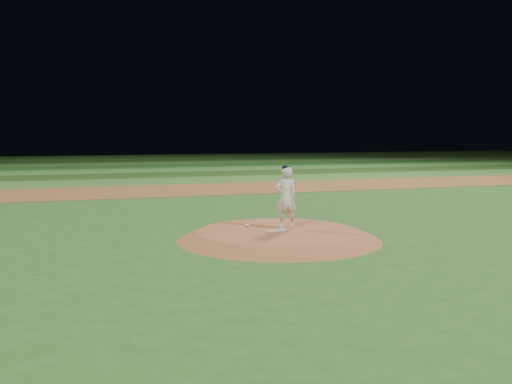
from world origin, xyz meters
TOP-DOWN VIEW (x-y plane):
  - ground at (0.00, 0.00)m, footprint 120.00×120.00m
  - infield_dirt_band at (0.00, 14.00)m, footprint 70.00×6.00m
  - outfield_stripe_0 at (0.00, 19.50)m, footprint 70.00×5.00m
  - outfield_stripe_1 at (0.00, 24.50)m, footprint 70.00×5.00m
  - outfield_stripe_2 at (0.00, 29.50)m, footprint 70.00×5.00m
  - outfield_stripe_3 at (0.00, 34.50)m, footprint 70.00×5.00m
  - outfield_stripe_4 at (0.00, 39.50)m, footprint 70.00×5.00m
  - outfield_stripe_5 at (0.00, 44.50)m, footprint 70.00×5.00m
  - pitchers_mound at (0.00, 0.00)m, footprint 5.50×5.50m
  - pitching_rubber at (-0.09, -0.06)m, footprint 0.62×0.32m
  - rosin_bag at (-0.63, 0.90)m, footprint 0.13×0.13m
  - pitcher_on_mound at (0.27, 0.20)m, footprint 0.63×0.42m

SIDE VIEW (x-z plane):
  - ground at x=0.00m, z-range 0.00..0.00m
  - outfield_stripe_0 at x=0.00m, z-range 0.00..0.02m
  - outfield_stripe_1 at x=0.00m, z-range 0.00..0.02m
  - outfield_stripe_2 at x=0.00m, z-range 0.00..0.02m
  - outfield_stripe_3 at x=0.00m, z-range 0.00..0.02m
  - outfield_stripe_4 at x=0.00m, z-range 0.00..0.02m
  - outfield_stripe_5 at x=0.00m, z-range 0.00..0.02m
  - infield_dirt_band at x=0.00m, z-range 0.00..0.02m
  - pitchers_mound at x=0.00m, z-range 0.00..0.25m
  - pitching_rubber at x=-0.09m, z-range 0.25..0.28m
  - rosin_bag at x=-0.63m, z-range 0.25..0.32m
  - pitcher_on_mound at x=0.27m, z-range 0.24..2.00m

